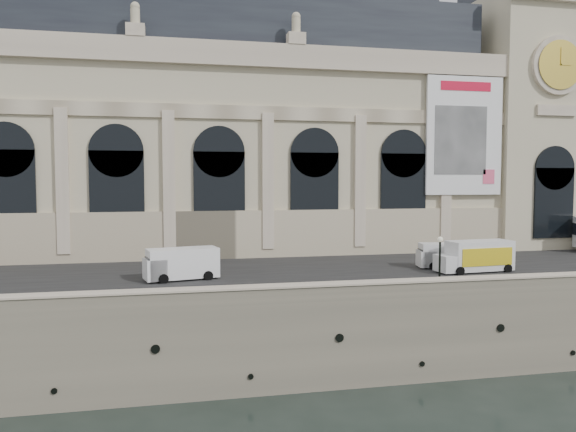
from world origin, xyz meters
name	(u,v)px	position (x,y,z in m)	size (l,w,h in m)	color
ground	(310,392)	(0.00, 0.00, 0.00)	(260.00, 260.00, 0.00)	black
quay	(242,267)	(0.00, 35.00, 3.00)	(160.00, 70.00, 6.00)	gray
street	(272,270)	(0.00, 14.00, 6.03)	(160.00, 24.00, 0.06)	#2D2D2D
parapet	(308,293)	(0.00, 0.60, 6.62)	(160.00, 1.40, 1.21)	gray
museum	(195,132)	(-5.98, 30.86, 19.72)	(69.00, 18.70, 29.10)	beige
clock_pavilion	(519,106)	(34.00, 27.93, 23.42)	(13.00, 14.72, 36.70)	beige
van_b	(178,264)	(-8.38, 10.50, 7.33)	(6.20, 3.41, 2.61)	white
van_c	(444,256)	(15.66, 11.70, 7.18)	(5.48, 2.87, 2.32)	silver
box_truck	(476,257)	(17.34, 9.11, 7.40)	(7.09, 2.95, 2.79)	silver
lamp_right	(440,264)	(10.44, 2.38, 7.98)	(0.41, 0.41, 3.99)	black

